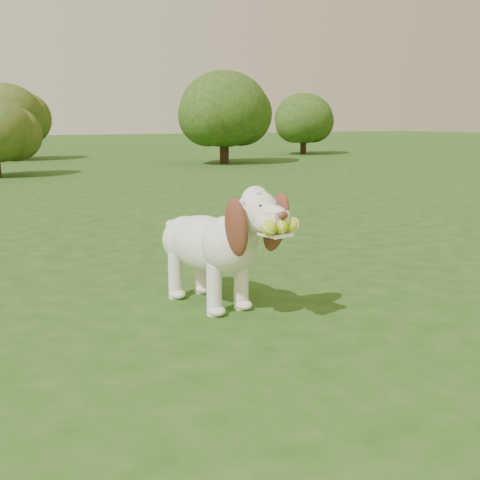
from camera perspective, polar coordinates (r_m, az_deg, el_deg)
ground at (r=3.94m, az=0.17°, el=-4.07°), size 80.00×80.00×0.00m
dog at (r=3.35m, az=-2.31°, el=-0.07°), size 0.46×1.11×0.72m
shrub_h at (r=18.83m, az=6.06°, el=11.39°), size 1.78×1.78×1.85m
shrub_i at (r=17.01m, az=-21.46°, el=10.98°), size 1.92×1.92×1.99m
shrub_f at (r=14.70m, az=-1.52°, el=12.30°), size 2.12×2.12×2.20m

